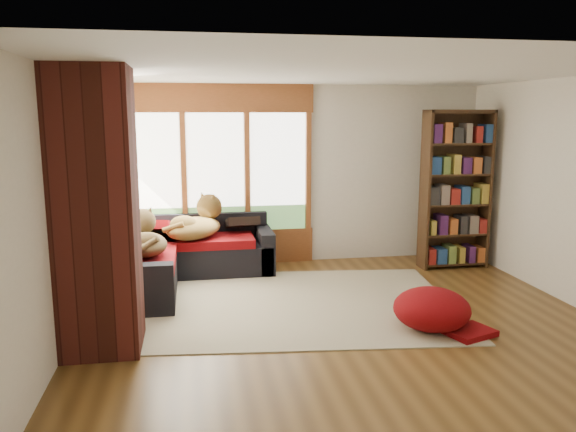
{
  "coord_description": "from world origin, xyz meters",
  "views": [
    {
      "loc": [
        -1.54,
        -5.58,
        2.18
      ],
      "look_at": [
        -0.39,
        1.08,
        0.95
      ],
      "focal_mm": 35.0,
      "sensor_mm": 36.0,
      "label": 1
    }
  ],
  "objects_px": {
    "sectional_sofa": "(162,260)",
    "area_rug": "(301,304)",
    "bookshelf": "(456,190)",
    "dog_tan": "(197,219)",
    "dog_brindle": "(145,235)",
    "pouf": "(432,308)",
    "brick_chimney": "(97,213)"
  },
  "relations": [
    {
      "from": "sectional_sofa",
      "to": "area_rug",
      "type": "relative_size",
      "value": 0.63
    },
    {
      "from": "bookshelf",
      "to": "dog_tan",
      "type": "bearing_deg",
      "value": 177.45
    },
    {
      "from": "area_rug",
      "to": "dog_brindle",
      "type": "height_order",
      "value": "dog_brindle"
    },
    {
      "from": "dog_brindle",
      "to": "sectional_sofa",
      "type": "bearing_deg",
      "value": -25.2
    },
    {
      "from": "bookshelf",
      "to": "pouf",
      "type": "xyz_separation_m",
      "value": [
        -1.29,
        -2.21,
        -0.9
      ]
    },
    {
      "from": "sectional_sofa",
      "to": "bookshelf",
      "type": "distance_m",
      "value": 4.18
    },
    {
      "from": "sectional_sofa",
      "to": "dog_brindle",
      "type": "bearing_deg",
      "value": -108.72
    },
    {
      "from": "dog_tan",
      "to": "brick_chimney",
      "type": "bearing_deg",
      "value": -157.84
    },
    {
      "from": "brick_chimney",
      "to": "sectional_sofa",
      "type": "height_order",
      "value": "brick_chimney"
    },
    {
      "from": "brick_chimney",
      "to": "dog_tan",
      "type": "height_order",
      "value": "brick_chimney"
    },
    {
      "from": "bookshelf",
      "to": "pouf",
      "type": "relative_size",
      "value": 2.85
    },
    {
      "from": "sectional_sofa",
      "to": "pouf",
      "type": "xyz_separation_m",
      "value": [
        2.8,
        -2.12,
        -0.08
      ]
    },
    {
      "from": "dog_tan",
      "to": "area_rug",
      "type": "bearing_deg",
      "value": -96.6
    },
    {
      "from": "area_rug",
      "to": "pouf",
      "type": "height_order",
      "value": "pouf"
    },
    {
      "from": "dog_tan",
      "to": "pouf",
      "type": "bearing_deg",
      "value": -91.53
    },
    {
      "from": "brick_chimney",
      "to": "dog_brindle",
      "type": "bearing_deg",
      "value": 79.4
    },
    {
      "from": "pouf",
      "to": "dog_brindle",
      "type": "height_order",
      "value": "dog_brindle"
    },
    {
      "from": "area_rug",
      "to": "pouf",
      "type": "xyz_separation_m",
      "value": [
        1.18,
        -0.97,
        0.22
      ]
    },
    {
      "from": "brick_chimney",
      "to": "bookshelf",
      "type": "distance_m",
      "value": 5.02
    },
    {
      "from": "bookshelf",
      "to": "dog_tan",
      "type": "height_order",
      "value": "bookshelf"
    },
    {
      "from": "brick_chimney",
      "to": "sectional_sofa",
      "type": "xyz_separation_m",
      "value": [
        0.45,
        2.05,
        -1.0
      ]
    },
    {
      "from": "brick_chimney",
      "to": "dog_tan",
      "type": "bearing_deg",
      "value": 68.2
    },
    {
      "from": "bookshelf",
      "to": "dog_brindle",
      "type": "bearing_deg",
      "value": -171.68
    },
    {
      "from": "sectional_sofa",
      "to": "dog_tan",
      "type": "xyz_separation_m",
      "value": [
        0.47,
        0.25,
        0.49
      ]
    },
    {
      "from": "brick_chimney",
      "to": "pouf",
      "type": "distance_m",
      "value": 3.42
    },
    {
      "from": "bookshelf",
      "to": "pouf",
      "type": "distance_m",
      "value": 2.71
    },
    {
      "from": "brick_chimney",
      "to": "pouf",
      "type": "xyz_separation_m",
      "value": [
        3.25,
        -0.07,
        -1.08
      ]
    },
    {
      "from": "sectional_sofa",
      "to": "dog_tan",
      "type": "distance_m",
      "value": 0.72
    },
    {
      "from": "area_rug",
      "to": "bookshelf",
      "type": "distance_m",
      "value": 2.98
    },
    {
      "from": "pouf",
      "to": "area_rug",
      "type": "bearing_deg",
      "value": 140.51
    },
    {
      "from": "area_rug",
      "to": "pouf",
      "type": "bearing_deg",
      "value": -39.49
    },
    {
      "from": "sectional_sofa",
      "to": "dog_tan",
      "type": "height_order",
      "value": "dog_tan"
    }
  ]
}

